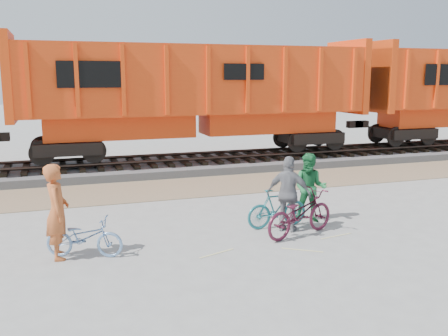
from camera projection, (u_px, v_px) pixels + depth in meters
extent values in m
plane|color=#9E9E99|center=(247.00, 237.00, 11.59)|extent=(120.00, 120.00, 0.00)
cube|color=#94795C|center=(188.00, 187.00, 16.71)|extent=(120.00, 3.00, 0.02)
cube|color=slate|center=(165.00, 166.00, 19.94)|extent=(120.00, 4.00, 0.30)
cube|color=black|center=(165.00, 161.00, 19.90)|extent=(0.22, 2.60, 0.12)
cube|color=black|center=(310.00, 153.00, 21.95)|extent=(0.22, 2.60, 0.12)
cylinder|color=#382821|center=(169.00, 160.00, 19.21)|extent=(120.00, 0.12, 0.12)
cylinder|color=#382821|center=(162.00, 155.00, 20.55)|extent=(120.00, 0.12, 0.12)
cube|color=black|center=(198.00, 145.00, 20.22)|extent=(11.20, 2.20, 0.80)
cube|color=#DE3F0F|center=(197.00, 124.00, 20.07)|extent=(11.76, 1.65, 0.90)
cube|color=#DE3F0F|center=(197.00, 80.00, 19.75)|extent=(14.00, 3.00, 2.60)
cube|color=#E23D0E|center=(10.00, 77.00, 17.57)|extent=(0.30, 3.06, 3.10)
cube|color=#E23D0E|center=(347.00, 77.00, 21.89)|extent=(0.30, 3.06, 3.10)
cube|color=black|center=(90.00, 74.00, 16.91)|extent=(2.20, 0.04, 0.90)
cube|color=#E23D0E|center=(372.00, 77.00, 22.30)|extent=(0.30, 3.06, 3.10)
cube|color=black|center=(446.00, 75.00, 21.65)|extent=(2.20, 0.04, 0.90)
imported|color=#6F98C9|center=(84.00, 237.00, 10.28)|extent=(1.69, 1.10, 0.84)
imported|color=#207078|center=(277.00, 208.00, 12.28)|extent=(1.66, 0.59, 0.98)
imported|color=#4D172A|center=(300.00, 213.00, 11.63)|extent=(2.15, 1.34, 1.07)
imported|color=#B95829|center=(57.00, 212.00, 10.11)|extent=(0.49, 0.73, 1.97)
imported|color=#1F6D39|center=(310.00, 188.00, 12.71)|extent=(1.09, 1.04, 1.77)
imported|color=slate|center=(289.00, 194.00, 11.90)|extent=(1.11, 1.03, 1.83)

